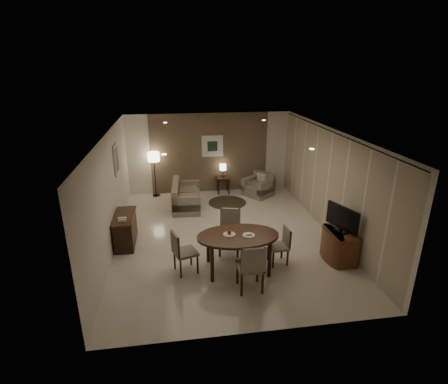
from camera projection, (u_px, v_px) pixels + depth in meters
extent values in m
cube|color=beige|center=(225.00, 236.00, 9.09)|extent=(5.50, 7.00, 0.00)
cube|color=white|center=(225.00, 133.00, 8.15)|extent=(5.50, 7.00, 0.00)
cube|color=brown|center=(209.00, 153.00, 11.86)|extent=(5.50, 0.00, 2.70)
cube|color=silver|center=(110.00, 193.00, 8.23)|extent=(0.00, 7.00, 2.70)
cube|color=silver|center=(330.00, 182.00, 9.01)|extent=(0.00, 7.00, 2.70)
cube|color=brown|center=(210.00, 153.00, 11.85)|extent=(3.96, 0.03, 2.70)
cylinder|color=black|center=(333.00, 132.00, 8.55)|extent=(0.03, 6.80, 0.03)
cube|color=silver|center=(212.00, 146.00, 11.75)|extent=(0.72, 0.03, 0.72)
cube|color=#1D3427|center=(212.00, 146.00, 11.74)|extent=(0.34, 0.01, 0.34)
cube|color=silver|center=(116.00, 159.00, 9.18)|extent=(0.03, 0.60, 0.80)
cube|color=gray|center=(117.00, 159.00, 9.18)|extent=(0.01, 0.46, 0.64)
cylinder|color=white|center=(164.00, 154.00, 6.29)|extent=(0.10, 0.10, 0.01)
cylinder|color=white|center=(312.00, 149.00, 6.68)|extent=(0.10, 0.10, 0.01)
cylinder|color=white|center=(165.00, 123.00, 9.63)|extent=(0.10, 0.10, 0.01)
cylinder|color=white|center=(264.00, 120.00, 10.02)|extent=(0.10, 0.10, 0.01)
cylinder|color=white|center=(229.00, 234.00, 7.38)|extent=(0.26, 0.26, 0.02)
cylinder|color=white|center=(249.00, 235.00, 7.35)|extent=(0.26, 0.26, 0.02)
sphere|color=#A81326|center=(229.00, 232.00, 7.36)|extent=(0.09, 0.09, 0.09)
cube|color=white|center=(249.00, 234.00, 7.34)|extent=(0.12, 0.08, 0.03)
cylinder|color=#3D3622|center=(227.00, 202.00, 11.26)|extent=(1.21, 1.21, 0.01)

